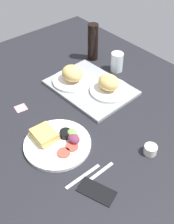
{
  "coord_description": "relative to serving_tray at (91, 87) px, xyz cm",
  "views": [
    {
      "loc": [
        77.23,
        -60.73,
        92.99
      ],
      "look_at": [
        2.0,
        3.0,
        4.0
      ],
      "focal_mm": 44.6,
      "sensor_mm": 36.0,
      "label": 1
    }
  ],
  "objects": [
    {
      "name": "knife",
      "position": [
        44.68,
        -35.95,
        -0.55
      ],
      "size": [
        1.77,
        19.02,
        0.5
      ],
      "primitive_type": "cube",
      "rotation": [
        0.0,
        0.0,
        1.59
      ],
      "color": "#B7B7BC",
      "rests_on": "ground_plane"
    },
    {
      "name": "espresso_cup",
      "position": [
        50.85,
        -10.26,
        1.2
      ],
      "size": [
        5.6,
        5.6,
        4.0
      ],
      "primitive_type": "cylinder",
      "color": "silver",
      "rests_on": "ground_plane"
    },
    {
      "name": "cell_phone",
      "position": [
        50.17,
        -40.4,
        -0.4
      ],
      "size": [
        15.99,
        11.69,
        0.8
      ],
      "primitive_type": "cube",
      "rotation": [
        0.0,
        0.0,
        0.35
      ],
      "color": "black",
      "rests_on": "ground_plane"
    },
    {
      "name": "bread_plate_far",
      "position": [
        9.43,
        4.77,
        4.36
      ],
      "size": [
        21.52,
        21.52,
        9.48
      ],
      "color": "white",
      "rests_on": "serving_tray"
    },
    {
      "name": "ground_plane",
      "position": [
        14.85,
        -19.83,
        -2.3
      ],
      "size": [
        190.0,
        150.0,
        3.0
      ],
      "primitive_type": "cube",
      "color": "black"
    },
    {
      "name": "plate_with_salad",
      "position": [
        21.03,
        -37.54,
        0.86
      ],
      "size": [
        29.61,
        29.61,
        5.4
      ],
      "color": "white",
      "rests_on": "ground_plane"
    },
    {
      "name": "sticky_note",
      "position": [
        -10.51,
        -37.66,
        -0.74
      ],
      "size": [
        6.35,
        6.35,
        0.12
      ],
      "primitive_type": "cube",
      "rotation": [
        0.0,
        0.0,
        -0.15
      ],
      "color": "pink",
      "rests_on": "ground_plane"
    },
    {
      "name": "drinking_glass",
      "position": [
        -3.81,
        23.66,
        4.89
      ],
      "size": [
        7.2,
        7.2,
        11.38
      ],
      "primitive_type": "cylinder",
      "color": "silver",
      "rests_on": "ground_plane"
    },
    {
      "name": "bread_plate_near",
      "position": [
        -9.72,
        -5.01,
        4.66
      ],
      "size": [
        21.65,
        21.65,
        9.92
      ],
      "color": "white",
      "rests_on": "serving_tray"
    },
    {
      "name": "soda_bottle",
      "position": [
        -23.04,
        21.68,
        10.57
      ],
      "size": [
        6.4,
        6.4,
        22.75
      ],
      "primitive_type": "cylinder",
      "color": "black",
      "rests_on": "ground_plane"
    },
    {
      "name": "serving_tray",
      "position": [
        0.0,
        0.0,
        0.0
      ],
      "size": [
        46.54,
        35.14,
        1.6
      ],
      "primitive_type": "cube",
      "rotation": [
        0.0,
        0.0,
        0.05
      ],
      "color": "gray",
      "rests_on": "ground_plane"
    },
    {
      "name": "fork",
      "position": [
        41.68,
        -39.95,
        -0.55
      ],
      "size": [
        1.42,
        17.0,
        0.5
      ],
      "primitive_type": "cube",
      "rotation": [
        0.0,
        0.0,
        1.57
      ],
      "color": "#B7B7BC",
      "rests_on": "ground_plane"
    }
  ]
}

